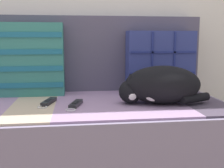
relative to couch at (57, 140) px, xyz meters
name	(u,v)px	position (x,y,z in m)	size (l,w,h in m)	color
couch	(57,140)	(0.00, 0.00, 0.00)	(1.86, 0.84, 0.42)	gray
sofa_backrest	(59,54)	(0.00, 0.35, 0.45)	(1.82, 0.14, 0.47)	#514C60
throw_pillow_quilted	(160,62)	(0.63, 0.20, 0.40)	(0.41, 0.14, 0.38)	navy
throw_pillow_striped	(26,60)	(-0.18, 0.20, 0.43)	(0.44, 0.14, 0.42)	#337A70
sleeping_cat	(159,86)	(0.53, -0.12, 0.31)	(0.46, 0.26, 0.20)	black
game_remote_near	(76,104)	(0.10, -0.12, 0.22)	(0.09, 0.20, 0.02)	black
game_remote_far	(48,102)	(-0.04, -0.05, 0.22)	(0.09, 0.20, 0.02)	black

